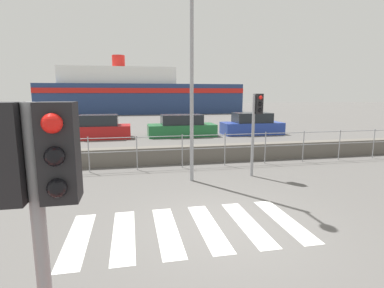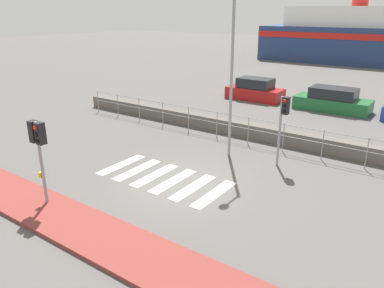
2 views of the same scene
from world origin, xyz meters
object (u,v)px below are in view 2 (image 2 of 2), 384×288
at_px(traffic_light_far, 283,116).
at_px(parked_car_red, 255,90).
at_px(ferry_boat, 379,40).
at_px(parked_car_green, 333,101).
at_px(streetlamp, 229,61).
at_px(traffic_light_near, 38,141).

height_order(traffic_light_far, parked_car_red, traffic_light_far).
height_order(ferry_boat, parked_car_green, ferry_boat).
relative_size(streetlamp, parked_car_red, 1.68).
xyz_separation_m(traffic_light_far, parked_car_green, (-0.84, 10.33, -1.48)).
xyz_separation_m(traffic_light_far, parked_car_red, (-6.21, 10.33, -1.46)).
height_order(traffic_light_near, streetlamp, streetlamp).
bearing_deg(ferry_boat, traffic_light_far, -85.27).
bearing_deg(streetlamp, traffic_light_near, -110.08).
bearing_deg(parked_car_green, parked_car_red, 180.00).
relative_size(traffic_light_near, traffic_light_far, 0.99).
relative_size(traffic_light_far, streetlamp, 0.43).
distance_m(traffic_light_near, parked_car_red, 17.88).
bearing_deg(streetlamp, parked_car_green, 82.30).
relative_size(traffic_light_far, ferry_boat, 0.10).
height_order(traffic_light_near, ferry_boat, ferry_boat).
bearing_deg(ferry_boat, parked_car_red, -97.25).
bearing_deg(ferry_boat, streetlamp, -88.93).
bearing_deg(ferry_boat, traffic_light_near, -92.53).
height_order(traffic_light_far, streetlamp, streetlamp).
bearing_deg(traffic_light_far, traffic_light_near, -123.29).
bearing_deg(streetlamp, parked_car_red, 110.17).
bearing_deg(parked_car_red, traffic_light_near, -85.71).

